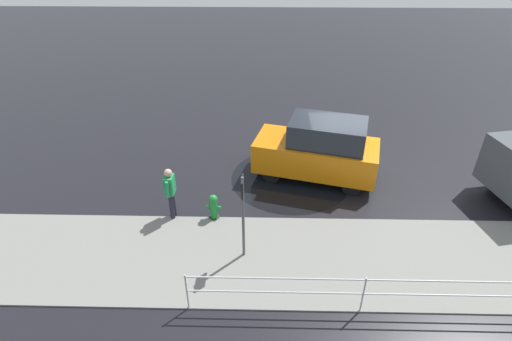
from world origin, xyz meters
The scene contains 8 objects.
ground_plane centered at (0.00, 0.00, 0.00)m, with size 60.00×60.00×0.00m, color black.
kerb_strip centered at (0.00, 4.20, 0.02)m, with size 24.00×3.20×0.04m, color slate.
moving_hatchback centered at (1.01, 0.31, 1.03)m, with size 4.20×2.64×2.06m.
fire_hydrant centered at (4.19, 2.60, 0.40)m, with size 0.42×0.31×0.80m.
pedestrian centered at (5.37, 2.56, 0.96)m, with size 0.25×0.57×1.62m.
metal_railing centered at (-1.26, 5.77, 0.75)m, with size 11.35×0.04×1.05m.
sign_post centered at (3.26, 4.09, 1.58)m, with size 0.07×0.44×2.40m.
puddle_patch centered at (1.89, 0.47, 0.00)m, with size 3.92×3.92×0.01m, color black.
Camera 1 is at (2.78, 11.58, 7.32)m, focal length 28.00 mm.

